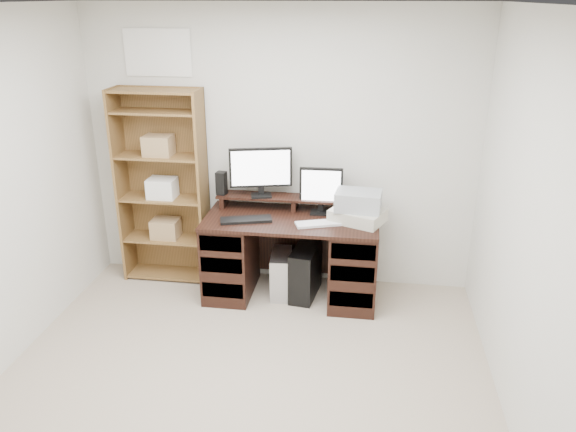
% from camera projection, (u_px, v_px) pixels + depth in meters
% --- Properties ---
extents(room, '(3.54, 4.04, 2.54)m').
position_uv_depth(room, '(224.00, 241.00, 3.18)').
color(room, tan).
rests_on(room, ground).
extents(desk, '(1.50, 0.70, 0.75)m').
position_uv_depth(desk, '(291.00, 255.00, 4.98)').
color(desk, black).
rests_on(desk, ground).
extents(riser_shelf, '(1.40, 0.22, 0.12)m').
position_uv_depth(riser_shelf, '(295.00, 200.00, 5.00)').
color(riser_shelf, black).
rests_on(riser_shelf, desk).
extents(monitor_wide, '(0.54, 0.19, 0.44)m').
position_uv_depth(monitor_wide, '(261.00, 169.00, 4.93)').
color(monitor_wide, black).
rests_on(monitor_wide, riser_shelf).
extents(monitor_small, '(0.38, 0.14, 0.41)m').
position_uv_depth(monitor_small, '(321.00, 189.00, 4.88)').
color(monitor_small, black).
rests_on(monitor_small, desk).
extents(speaker, '(0.09, 0.09, 0.21)m').
position_uv_depth(speaker, '(221.00, 183.00, 5.02)').
color(speaker, black).
rests_on(speaker, riser_shelf).
extents(keyboard_black, '(0.46, 0.26, 0.02)m').
position_uv_depth(keyboard_black, '(246.00, 220.00, 4.77)').
color(keyboard_black, black).
rests_on(keyboard_black, desk).
extents(keyboard_white, '(0.45, 0.27, 0.02)m').
position_uv_depth(keyboard_white, '(321.00, 223.00, 4.70)').
color(keyboard_white, silver).
rests_on(keyboard_white, desk).
extents(mouse, '(0.10, 0.08, 0.03)m').
position_uv_depth(mouse, '(365.00, 227.00, 4.61)').
color(mouse, silver).
rests_on(mouse, desk).
extents(printer, '(0.52, 0.46, 0.11)m').
position_uv_depth(printer, '(358.00, 215.00, 4.75)').
color(printer, '#BCB7A3').
rests_on(printer, desk).
extents(basket, '(0.40, 0.30, 0.16)m').
position_uv_depth(basket, '(358.00, 201.00, 4.70)').
color(basket, '#9BA0A5').
rests_on(basket, printer).
extents(tower_silver, '(0.21, 0.41, 0.40)m').
position_uv_depth(tower_silver, '(281.00, 273.00, 5.07)').
color(tower_silver, '#B1B3B8').
rests_on(tower_silver, ground).
extents(tower_black, '(0.26, 0.49, 0.47)m').
position_uv_depth(tower_black, '(305.00, 272.00, 5.03)').
color(tower_black, black).
rests_on(tower_black, ground).
extents(bookshelf, '(0.80, 0.30, 1.80)m').
position_uv_depth(bookshelf, '(163.00, 185.00, 5.14)').
color(bookshelf, brown).
rests_on(bookshelf, ground).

